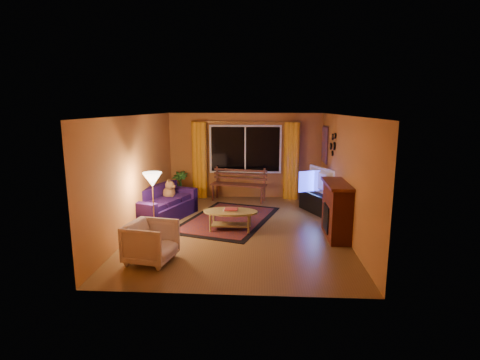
# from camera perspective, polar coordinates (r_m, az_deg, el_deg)

# --- Properties ---
(floor) EXTENTS (4.50, 6.00, 0.02)m
(floor) POSITION_cam_1_polar(r_m,az_deg,el_deg) (8.44, -0.12, -7.47)
(floor) COLOR brown
(floor) RESTS_ON ground
(ceiling) EXTENTS (4.50, 6.00, 0.02)m
(ceiling) POSITION_cam_1_polar(r_m,az_deg,el_deg) (8.00, -0.13, 9.89)
(ceiling) COLOR white
(ceiling) RESTS_ON ground
(wall_back) EXTENTS (4.50, 0.02, 2.50)m
(wall_back) POSITION_cam_1_polar(r_m,az_deg,el_deg) (11.10, 0.82, 3.71)
(wall_back) COLOR #B77434
(wall_back) RESTS_ON ground
(wall_left) EXTENTS (0.02, 6.00, 2.50)m
(wall_left) POSITION_cam_1_polar(r_m,az_deg,el_deg) (8.56, -15.40, 1.10)
(wall_left) COLOR #B77434
(wall_left) RESTS_ON ground
(wall_right) EXTENTS (0.02, 6.00, 2.50)m
(wall_right) POSITION_cam_1_polar(r_m,az_deg,el_deg) (8.30, 15.64, 0.78)
(wall_right) COLOR #B77434
(wall_right) RESTS_ON ground
(window) EXTENTS (2.00, 0.02, 1.30)m
(window) POSITION_cam_1_polar(r_m,az_deg,el_deg) (11.01, 0.81, 4.70)
(window) COLOR black
(window) RESTS_ON wall_back
(curtain_rod) EXTENTS (3.20, 0.03, 0.03)m
(curtain_rod) POSITION_cam_1_polar(r_m,az_deg,el_deg) (10.90, 0.81, 8.86)
(curtain_rod) COLOR #BF8C3F
(curtain_rod) RESTS_ON wall_back
(curtain_left) EXTENTS (0.36, 0.36, 2.24)m
(curtain_left) POSITION_cam_1_polar(r_m,az_deg,el_deg) (11.13, -6.19, 2.99)
(curtain_left) COLOR #F7A41B
(curtain_left) RESTS_ON ground
(curtain_right) EXTENTS (0.36, 0.36, 2.24)m
(curtain_right) POSITION_cam_1_polar(r_m,az_deg,el_deg) (11.01, 7.83, 2.87)
(curtain_right) COLOR #F7A41B
(curtain_right) RESTS_ON ground
(bench) EXTENTS (1.65, 0.79, 0.48)m
(bench) POSITION_cam_1_polar(r_m,az_deg,el_deg) (10.79, -0.22, -1.96)
(bench) COLOR #492319
(bench) RESTS_ON ground
(potted_plant) EXTENTS (0.54, 0.54, 0.83)m
(potted_plant) POSITION_cam_1_polar(r_m,az_deg,el_deg) (11.05, -9.14, -0.86)
(potted_plant) COLOR #235B1E
(potted_plant) RESTS_ON ground
(sofa) EXTENTS (1.43, 2.07, 0.77)m
(sofa) POSITION_cam_1_polar(r_m,az_deg,el_deg) (9.21, -11.65, -3.54)
(sofa) COLOR #1D0C39
(sofa) RESTS_ON ground
(dog) EXTENTS (0.45, 0.52, 0.48)m
(dog) POSITION_cam_1_polar(r_m,az_deg,el_deg) (9.55, -10.76, -1.53)
(dog) COLOR olive
(dog) RESTS_ON sofa
(armchair) EXTENTS (0.86, 0.89, 0.79)m
(armchair) POSITION_cam_1_polar(r_m,az_deg,el_deg) (6.78, -13.42, -8.90)
(armchair) COLOR beige
(armchair) RESTS_ON ground
(floor_lamp) EXTENTS (0.23, 0.23, 1.32)m
(floor_lamp) POSITION_cam_1_polar(r_m,az_deg,el_deg) (8.12, -13.05, -3.59)
(floor_lamp) COLOR #BF8C3F
(floor_lamp) RESTS_ON ground
(rug) EXTENTS (2.57, 3.27, 0.02)m
(rug) POSITION_cam_1_polar(r_m,az_deg,el_deg) (9.08, -1.77, -5.99)
(rug) COLOR #7C2302
(rug) RESTS_ON ground
(coffee_table) EXTENTS (1.25, 1.25, 0.44)m
(coffee_table) POSITION_cam_1_polar(r_m,az_deg,el_deg) (8.29, -1.46, -6.16)
(coffee_table) COLOR #9F8D47
(coffee_table) RESTS_ON ground
(tv_console) EXTENTS (0.85, 1.25, 0.50)m
(tv_console) POSITION_cam_1_polar(r_m,az_deg,el_deg) (9.84, 11.75, -3.43)
(tv_console) COLOR black
(tv_console) RESTS_ON ground
(television) EXTENTS (0.63, 1.11, 0.66)m
(television) POSITION_cam_1_polar(r_m,az_deg,el_deg) (9.72, 11.89, -0.12)
(television) COLOR black
(television) RESTS_ON tv_console
(fireplace) EXTENTS (0.40, 1.20, 1.10)m
(fireplace) POSITION_cam_1_polar(r_m,az_deg,el_deg) (8.03, 14.51, -4.63)
(fireplace) COLOR maroon
(fireplace) RESTS_ON ground
(mirror_cluster) EXTENTS (0.06, 0.60, 0.56)m
(mirror_cluster) POSITION_cam_1_polar(r_m,az_deg,el_deg) (9.48, 13.88, 5.47)
(mirror_cluster) COLOR black
(mirror_cluster) RESTS_ON wall_right
(painting) EXTENTS (0.04, 0.76, 0.96)m
(painting) POSITION_cam_1_polar(r_m,az_deg,el_deg) (10.63, 12.78, 5.28)
(painting) COLOR #C94E24
(painting) RESTS_ON wall_right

